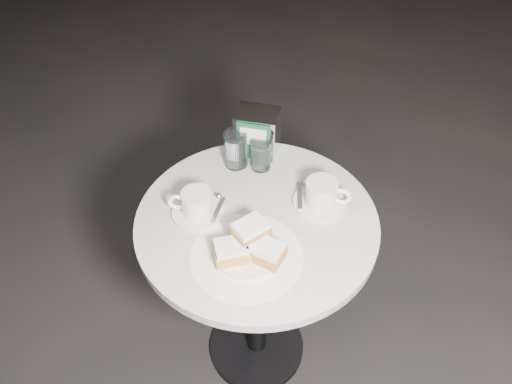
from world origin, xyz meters
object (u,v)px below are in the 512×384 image
at_px(coffee_cup_right, 321,195).
at_px(water_glass_right, 261,155).
at_px(water_glass_left, 236,150).
at_px(beignet_plate, 249,247).
at_px(cafe_table, 257,261).
at_px(napkin_dispenser, 257,133).
at_px(coffee_cup_left, 197,205).

height_order(coffee_cup_right, water_glass_right, water_glass_right).
distance_m(coffee_cup_right, water_glass_left, 0.31).
bearing_deg(beignet_plate, cafe_table, 74.25).
xyz_separation_m(cafe_table, napkin_dispenser, (0.04, 0.30, 0.28)).
bearing_deg(water_glass_left, beignet_plate, -90.03).
xyz_separation_m(water_glass_left, water_glass_right, (0.08, -0.02, -0.01)).
xyz_separation_m(water_glass_right, napkin_dispenser, (-0.00, 0.08, 0.03)).
bearing_deg(water_glass_right, water_glass_left, 161.83).
height_order(beignet_plate, water_glass_right, water_glass_right).
bearing_deg(coffee_cup_left, water_glass_right, 48.52).
xyz_separation_m(beignet_plate, water_glass_right, (0.08, 0.35, 0.02)).
height_order(beignet_plate, coffee_cup_left, beignet_plate).
bearing_deg(cafe_table, coffee_cup_right, 10.41).
relative_size(beignet_plate, napkin_dispenser, 1.32).
distance_m(coffee_cup_left, napkin_dispenser, 0.33).
bearing_deg(coffee_cup_left, cafe_table, -5.84).
height_order(cafe_table, coffee_cup_left, coffee_cup_left).
height_order(coffee_cup_left, water_glass_left, water_glass_left).
height_order(cafe_table, napkin_dispenser, napkin_dispenser).
height_order(beignet_plate, coffee_cup_right, beignet_plate).
height_order(coffee_cup_left, coffee_cup_right, coffee_cup_right).
height_order(water_glass_left, napkin_dispenser, napkin_dispenser).
relative_size(cafe_table, coffee_cup_right, 3.51).
xyz_separation_m(cafe_table, coffee_cup_right, (0.19, 0.04, 0.23)).
xyz_separation_m(coffee_cup_right, water_glass_left, (-0.23, 0.21, 0.02)).
height_order(beignet_plate, water_glass_left, water_glass_left).
distance_m(beignet_plate, coffee_cup_left, 0.22).
xyz_separation_m(coffee_cup_left, water_glass_right, (0.21, 0.18, 0.02)).
distance_m(beignet_plate, water_glass_left, 0.38).
relative_size(beignet_plate, coffee_cup_left, 1.25).
xyz_separation_m(coffee_cup_left, water_glass_left, (0.13, 0.20, 0.02)).
bearing_deg(napkin_dispenser, coffee_cup_left, -108.40).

